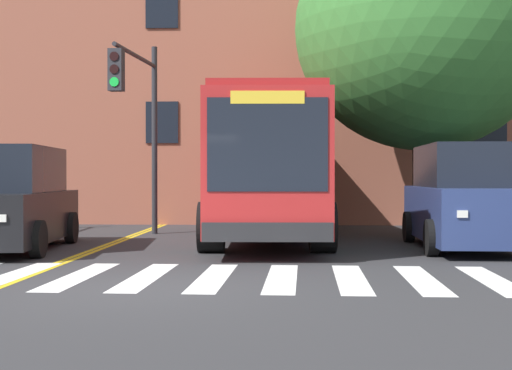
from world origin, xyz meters
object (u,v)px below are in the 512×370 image
city_bus (266,166)px  car_navy_far_lane (463,200)px  street_tree_curbside_large (424,30)px  traffic_light_overhead (139,105)px  car_black_near_lane (9,201)px

city_bus → car_navy_far_lane: 5.11m
city_bus → street_tree_curbside_large: size_ratio=1.08×
street_tree_curbside_large → car_navy_far_lane: bearing=-85.9°
car_navy_far_lane → traffic_light_overhead: traffic_light_overhead is taller
street_tree_curbside_large → city_bus: bearing=-163.8°
street_tree_curbside_large → traffic_light_overhead: bearing=-171.4°
car_black_near_lane → street_tree_curbside_large: bearing=23.5°
city_bus → street_tree_curbside_large: street_tree_curbside_large is taller
car_black_near_lane → traffic_light_overhead: traffic_light_overhead is taller
city_bus → car_black_near_lane: city_bus is taller
car_navy_far_lane → traffic_light_overhead: (-7.88, 2.34, 2.40)m
traffic_light_overhead → street_tree_curbside_large: (7.63, 1.15, 2.14)m
city_bus → car_navy_far_lane: city_bus is taller
car_black_near_lane → street_tree_curbside_large: size_ratio=0.53×
street_tree_curbside_large → car_black_near_lane: bearing=-156.5°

